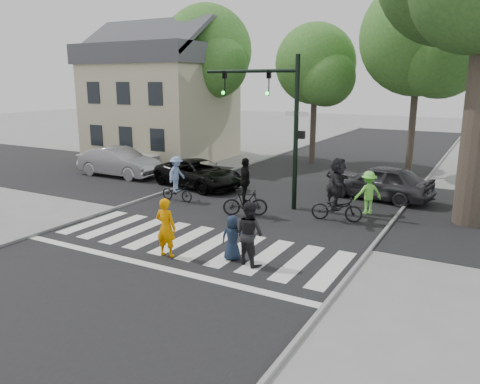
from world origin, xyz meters
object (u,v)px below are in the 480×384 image
object	(u,v)px
cyclist_left	(177,182)
car_grey	(379,182)
pedestrian_woman	(166,227)
cyclist_mid	(245,192)
pedestrian_child	(233,238)
car_silver	(119,162)
traffic_signal	(276,110)
car_suv	(199,174)
cyclist_right	(338,193)
pedestrian_adult	(250,233)

from	to	relation	value
cyclist_left	car_grey	world-z (taller)	cyclist_left
pedestrian_woman	cyclist_mid	size ratio (longest dim) A/B	0.79
pedestrian_child	car_grey	bearing A→B (deg)	-119.18
pedestrian_woman	car_silver	size ratio (longest dim) A/B	0.37
traffic_signal	car_suv	distance (m)	5.92
pedestrian_child	cyclist_left	size ratio (longest dim) A/B	0.69
cyclist_right	car_grey	bearing A→B (deg)	81.39
traffic_signal	pedestrian_woman	size ratio (longest dim) A/B	3.41
car_suv	pedestrian_adult	bearing A→B (deg)	-123.52
cyclist_right	car_suv	xyz separation A→B (m)	(-7.56, 2.19, -0.38)
car_silver	traffic_signal	bearing A→B (deg)	-99.03
traffic_signal	car_silver	size ratio (longest dim) A/B	1.27
cyclist_right	cyclist_mid	bearing A→B (deg)	-162.46
pedestrian_child	cyclist_right	bearing A→B (deg)	-122.08
cyclist_mid	cyclist_right	distance (m)	3.43
traffic_signal	pedestrian_woman	bearing A→B (deg)	-93.84
pedestrian_woman	car_grey	size ratio (longest dim) A/B	0.39
cyclist_left	cyclist_mid	xyz separation A→B (m)	(3.62, -0.55, 0.08)
car_grey	cyclist_mid	bearing A→B (deg)	-29.45
pedestrian_child	car_silver	size ratio (longest dim) A/B	0.28
car_grey	cyclist_left	bearing A→B (deg)	-50.98
pedestrian_woman	cyclist_left	xyz separation A→B (m)	(-3.61, 5.40, -0.04)
cyclist_right	car_grey	world-z (taller)	cyclist_right
pedestrian_child	cyclist_mid	bearing A→B (deg)	-82.87
pedestrian_child	car_suv	xyz separation A→B (m)	(-6.13, 7.38, 0.00)
traffic_signal	cyclist_right	bearing A→B (deg)	-13.96
car_suv	car_silver	xyz separation A→B (m)	(-5.23, 0.12, 0.12)
pedestrian_adult	car_silver	distance (m)	14.12
car_silver	pedestrian_child	bearing A→B (deg)	-123.31
traffic_signal	cyclist_right	distance (m)	4.08
pedestrian_child	pedestrian_adult	size ratio (longest dim) A/B	0.73
cyclist_mid	cyclist_right	size ratio (longest dim) A/B	0.95
cyclist_left	cyclist_mid	bearing A→B (deg)	-8.70
car_suv	traffic_signal	bearing A→B (deg)	-93.04
traffic_signal	pedestrian_woman	xyz separation A→B (m)	(-0.44, -6.59, -3.02)
cyclist_left	cyclist_right	bearing A→B (deg)	3.98
cyclist_mid	car_suv	size ratio (longest dim) A/B	0.47
traffic_signal	cyclist_mid	size ratio (longest dim) A/B	2.70
traffic_signal	pedestrian_child	distance (m)	6.87
pedestrian_child	cyclist_mid	world-z (taller)	cyclist_mid
pedestrian_woman	car_suv	bearing A→B (deg)	-66.08
pedestrian_woman	pedestrian_adult	world-z (taller)	pedestrian_adult
pedestrian_child	pedestrian_adult	distance (m)	0.63
pedestrian_child	cyclist_right	world-z (taller)	cyclist_right
car_suv	cyclist_right	bearing A→B (deg)	-91.75
car_silver	pedestrian_adult	bearing A→B (deg)	-122.18
traffic_signal	pedestrian_woman	distance (m)	7.26
pedestrian_adult	car_suv	xyz separation A→B (m)	(-6.71, 7.43, -0.25)
cyclist_right	car_grey	distance (m)	4.06
car_suv	car_grey	world-z (taller)	car_grey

